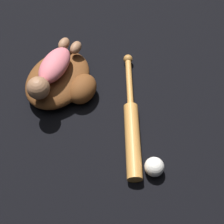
# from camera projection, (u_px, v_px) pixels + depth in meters

# --- Properties ---
(ground_plane) EXTENTS (6.00, 6.00, 0.00)m
(ground_plane) POSITION_uv_depth(u_px,v_px,m) (49.00, 79.00, 1.43)
(ground_plane) COLOR black
(baseball_glove) EXTENTS (0.40, 0.37, 0.11)m
(baseball_glove) POSITION_uv_depth(u_px,v_px,m) (62.00, 81.00, 1.36)
(baseball_glove) COLOR brown
(baseball_glove) RESTS_ON ground
(baby_figure) EXTENTS (0.35, 0.18, 0.09)m
(baby_figure) POSITION_uv_depth(u_px,v_px,m) (52.00, 69.00, 1.28)
(baby_figure) COLOR #D16670
(baby_figure) RESTS_ON baseball_glove
(baseball_bat) EXTENTS (0.61, 0.12, 0.06)m
(baseball_bat) POSITION_uv_depth(u_px,v_px,m) (132.00, 127.00, 1.26)
(baseball_bat) COLOR #C6843D
(baseball_bat) RESTS_ON ground
(baseball) EXTENTS (0.07, 0.07, 0.07)m
(baseball) POSITION_uv_depth(u_px,v_px,m) (154.00, 167.00, 1.16)
(baseball) COLOR white
(baseball) RESTS_ON ground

